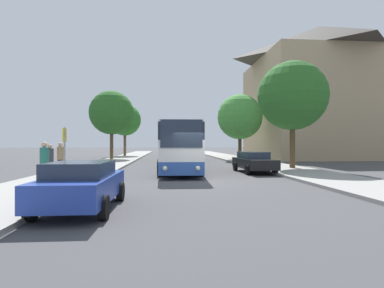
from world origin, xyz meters
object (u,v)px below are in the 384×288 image
tree_right_near (240,117)px  tree_right_mid (292,96)px  parked_car_left_curb (82,184)px  pedestrian_waiting_far (44,163)px  bus_middle (176,146)px  pedestrian_waiting_near (50,161)px  bus_stop_sign (65,148)px  tree_left_near (125,120)px  bus_front (180,147)px  parked_car_right_near (254,162)px  pedestrian_walking_back (60,158)px  tree_left_far (112,113)px

tree_right_near → tree_right_mid: 13.18m
parked_car_left_curb → pedestrian_waiting_far: size_ratio=2.23×
parked_car_left_curb → bus_middle: bearing=82.8°
pedestrian_waiting_near → tree_right_mid: size_ratio=0.22×
bus_stop_sign → tree_right_near: tree_right_near is taller
pedestrian_waiting_far → tree_left_near: (-1.16, 33.20, 4.50)m
bus_middle → tree_right_mid: (8.24, -13.09, 3.76)m
bus_front → bus_middle: 13.85m
parked_car_right_near → tree_left_near: bearing=-67.8°
parked_car_left_curb → parked_car_right_near: bearing=52.9°
parked_car_left_curb → tree_right_near: (11.08, 25.73, 4.35)m
pedestrian_waiting_near → tree_left_near: 31.02m
tree_right_near → parked_car_left_curb: bearing=-113.3°
pedestrian_walking_back → pedestrian_waiting_far: bearing=98.8°
pedestrian_walking_back → tree_right_mid: 16.41m
bus_front → pedestrian_walking_back: 7.65m
bus_front → parked_car_left_curb: size_ratio=2.65×
bus_middle → parked_car_left_curb: size_ratio=2.63×
bus_front → bus_middle: size_ratio=1.01×
parked_car_right_near → bus_stop_sign: bearing=26.2°
pedestrian_waiting_near → pedestrian_waiting_far: bearing=-118.5°
tree_left_far → bus_stop_sign: bearing=-85.0°
bus_front → tree_left_far: tree_left_far is taller
bus_stop_sign → pedestrian_waiting_near: bus_stop_sign is taller
bus_front → pedestrian_waiting_near: size_ratio=6.21×
bus_stop_sign → pedestrian_walking_back: (-1.37, 3.48, -0.62)m
bus_middle → parked_car_right_near: 15.78m
parked_car_left_curb → pedestrian_waiting_near: size_ratio=2.34×
tree_left_near → tree_right_mid: size_ratio=1.00×
bus_stop_sign → tree_right_mid: bearing=28.5°
pedestrian_walking_back → tree_left_far: (-0.61, 19.25, 4.57)m
tree_right_near → tree_left_far: bearing=172.4°
bus_middle → parked_car_right_near: size_ratio=2.35×
parked_car_right_near → tree_left_far: tree_left_far is taller
bus_front → bus_stop_sign: 8.73m
bus_stop_sign → tree_left_far: (-1.99, 22.73, 3.96)m
bus_middle → tree_left_far: tree_left_far is taller
parked_car_left_curb → bus_front: bearing=74.8°
tree_left_near → tree_right_near: size_ratio=1.04×
tree_right_near → bus_stop_sign: bearing=-122.6°
parked_car_right_near → bus_stop_sign: (-10.40, -5.62, 0.97)m
tree_left_far → tree_right_near: size_ratio=1.07×
pedestrian_waiting_near → pedestrian_walking_back: pedestrian_walking_back is taller
bus_stop_sign → pedestrian_waiting_near: size_ratio=1.43×
bus_middle → bus_stop_sign: 21.40m
pedestrian_waiting_far → tree_right_near: tree_right_near is taller
tree_right_near → pedestrian_walking_back: bearing=-130.3°
parked_car_left_curb → tree_left_near: bearing=96.5°
pedestrian_waiting_near → pedestrian_waiting_far: (0.72, -2.51, 0.05)m
parked_car_right_near → pedestrian_waiting_near: bearing=16.4°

